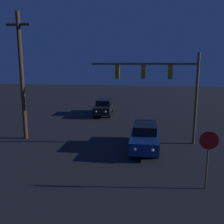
{
  "coord_description": "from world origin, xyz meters",
  "views": [
    {
      "loc": [
        2.41,
        0.7,
        5.27
      ],
      "look_at": [
        0.0,
        16.46,
        2.13
      ],
      "focal_mm": 40.0,
      "sensor_mm": 36.0,
      "label": 1
    }
  ],
  "objects_px": {
    "car_far": "(104,107)",
    "car_near": "(145,136)",
    "stop_sign": "(208,149)",
    "utility_pole": "(22,75)",
    "traffic_signal_mast": "(163,81)"
  },
  "relations": [
    {
      "from": "car_near",
      "to": "stop_sign",
      "type": "bearing_deg",
      "value": 119.16
    },
    {
      "from": "car_far",
      "to": "traffic_signal_mast",
      "type": "height_order",
      "value": "traffic_signal_mast"
    },
    {
      "from": "stop_sign",
      "to": "car_near",
      "type": "bearing_deg",
      "value": 119.19
    },
    {
      "from": "car_near",
      "to": "stop_sign",
      "type": "xyz_separation_m",
      "value": [
        2.68,
        -4.8,
        0.98
      ]
    },
    {
      "from": "utility_pole",
      "to": "car_near",
      "type": "bearing_deg",
      "value": -5.95
    },
    {
      "from": "car_near",
      "to": "utility_pole",
      "type": "distance_m",
      "value": 9.2
    },
    {
      "from": "traffic_signal_mast",
      "to": "car_far",
      "type": "bearing_deg",
      "value": 122.98
    },
    {
      "from": "stop_sign",
      "to": "utility_pole",
      "type": "distance_m",
      "value": 12.74
    },
    {
      "from": "traffic_signal_mast",
      "to": "stop_sign",
      "type": "bearing_deg",
      "value": -75.53
    },
    {
      "from": "stop_sign",
      "to": "utility_pole",
      "type": "relative_size",
      "value": 0.3
    },
    {
      "from": "traffic_signal_mast",
      "to": "utility_pole",
      "type": "height_order",
      "value": "utility_pole"
    },
    {
      "from": "car_far",
      "to": "traffic_signal_mast",
      "type": "relative_size",
      "value": 0.7
    },
    {
      "from": "car_near",
      "to": "utility_pole",
      "type": "height_order",
      "value": "utility_pole"
    },
    {
      "from": "car_far",
      "to": "car_near",
      "type": "bearing_deg",
      "value": 110.16
    },
    {
      "from": "car_far",
      "to": "utility_pole",
      "type": "relative_size",
      "value": 0.56
    }
  ]
}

